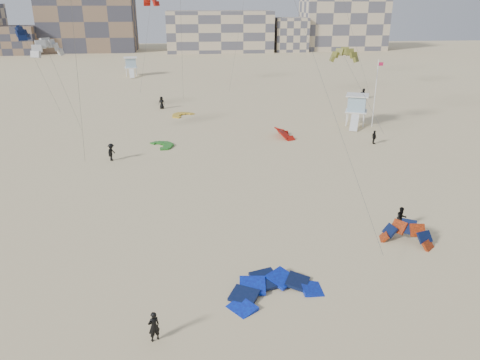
{
  "coord_description": "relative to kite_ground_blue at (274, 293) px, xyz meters",
  "views": [
    {
      "loc": [
        0.12,
        -21.71,
        15.3
      ],
      "look_at": [
        3.11,
        6.0,
        4.49
      ],
      "focal_mm": 35.0,
      "sensor_mm": 36.0,
      "label": 1
    }
  ],
  "objects": [
    {
      "name": "kite_ground_red_far",
      "position": [
        6.83,
        31.19,
        0.0
      ],
      "size": [
        3.79,
        3.62,
        3.23
      ],
      "primitive_type": null,
      "rotation": [
        0.6,
        0.0,
        1.62
      ],
      "color": "#B30C00",
      "rests_on": "ground"
    },
    {
      "name": "condo_west_b",
      "position": [
        -34.33,
        134.07,
        9.0
      ],
      "size": [
        28.0,
        14.0,
        18.0
      ],
      "primitive_type": "cube",
      "color": "brown",
      "rests_on": "ground"
    },
    {
      "name": "kite_ground_yellow",
      "position": [
        -5.36,
        43.46,
        0.0
      ],
      "size": [
        4.64,
        4.64,
        0.7
      ],
      "primitive_type": null,
      "rotation": [
        0.07,
        0.0,
        0.78
      ],
      "color": "gold",
      "rests_on": "ground"
    },
    {
      "name": "kite_ground_blue",
      "position": [
        0.0,
        0.0,
        0.0
      ],
      "size": [
        6.32,
        6.5,
        1.91
      ],
      "primitive_type": null,
      "rotation": [
        0.18,
        0.0,
        0.31
      ],
      "color": "#032FD5",
      "rests_on": "ground"
    },
    {
      "name": "kitesurfer_f",
      "position": [
        24.14,
        52.32,
        0.84
      ],
      "size": [
        0.5,
        1.56,
        1.68
      ],
      "primitive_type": "imported",
      "rotation": [
        0.0,
        0.0,
        -1.57
      ],
      "color": "black",
      "rests_on": "ground"
    },
    {
      "name": "condo_mid",
      "position": [
        5.67,
        130.07,
        6.0
      ],
      "size": [
        32.0,
        16.0,
        12.0
      ],
      "primitive_type": "cube",
      "color": "#C2AF8E",
      "rests_on": "ground"
    },
    {
      "name": "kite_ground_orange",
      "position": [
        9.88,
        4.83,
        0.0
      ],
      "size": [
        4.55,
        4.55,
        3.35
      ],
      "primitive_type": null,
      "rotation": [
        0.89,
        0.0,
        -0.56
      ],
      "color": "red",
      "rests_on": "ground"
    },
    {
      "name": "kite_ground_green",
      "position": [
        -7.48,
        28.96,
        0.0
      ],
      "size": [
        4.22,
        4.13,
        0.58
      ],
      "primitive_type": null,
      "rotation": [
        0.05,
        0.0,
        -1.12
      ],
      "color": "#157D1C",
      "rests_on": "ground"
    },
    {
      "name": "lifeguard_tower_far",
      "position": [
        -16.37,
        81.3,
        1.92
      ],
      "size": [
        3.07,
        5.48,
        3.87
      ],
      "rotation": [
        0.0,
        0.0,
        0.13
      ],
      "color": "white",
      "rests_on": "ground"
    },
    {
      "name": "kite_fly_navy",
      "position": [
        -24.9,
        42.58,
        11.12
      ],
      "size": [
        5.27,
        4.0,
        11.57
      ],
      "rotation": [
        0.0,
        0.0,
        1.73
      ],
      "color": "#0C1539",
      "rests_on": "ground"
    },
    {
      "name": "ground",
      "position": [
        -4.33,
        0.07,
        0.0
      ],
      "size": [
        320.0,
        320.0,
        0.0
      ],
      "primitive_type": "plane",
      "color": "beige",
      "rests_on": "ground"
    },
    {
      "name": "kitesurfer_e",
      "position": [
        -8.43,
        48.18,
        0.92
      ],
      "size": [
        1.0,
        0.77,
        1.83
      ],
      "primitive_type": "imported",
      "rotation": [
        0.0,
        0.0,
        -0.22
      ],
      "color": "black",
      "rests_on": "ground"
    },
    {
      "name": "condo_fill_left",
      "position": [
        -54.33,
        128.07,
        4.0
      ],
      "size": [
        12.0,
        10.0,
        8.0
      ],
      "primitive_type": "cube",
      "color": "brown",
      "rests_on": "ground"
    },
    {
      "name": "condo_east",
      "position": [
        45.67,
        132.07,
        8.0
      ],
      "size": [
        26.0,
        14.0,
        16.0
      ],
      "primitive_type": "cube",
      "color": "#C2AF8E",
      "rests_on": "ground"
    },
    {
      "name": "lifeguard_tower_near",
      "position": [
        17.13,
        35.93,
        1.94
      ],
      "size": [
        3.63,
        5.83,
        3.92
      ],
      "rotation": [
        0.0,
        0.0,
        -0.4
      ],
      "color": "white",
      "rests_on": "ground"
    },
    {
      "name": "condo_fill_right",
      "position": [
        27.67,
        128.07,
        5.0
      ],
      "size": [
        10.0,
        10.0,
        10.0
      ],
      "primitive_type": "cube",
      "color": "#C2AF8E",
      "rests_on": "ground"
    },
    {
      "name": "kite_fly_grey",
      "position": [
        -19.09,
        31.56,
        10.3
      ],
      "size": [
        4.93,
        4.92,
        10.58
      ],
      "rotation": [
        0.0,
        0.0,
        0.88
      ],
      "color": "silver",
      "rests_on": "ground"
    },
    {
      "name": "kite_fly_olive",
      "position": [
        13.86,
        32.67,
        9.06
      ],
      "size": [
        5.75,
        7.18,
        9.4
      ],
      "rotation": [
        0.0,
        0.0,
        -0.37
      ],
      "color": "brown",
      "rests_on": "ground"
    },
    {
      "name": "kitesurfer_c",
      "position": [
        -12.3,
        24.43,
        0.89
      ],
      "size": [
        1.02,
        1.31,
        1.78
      ],
      "primitive_type": "imported",
      "rotation": [
        0.0,
        0.0,
        1.21
      ],
      "color": "black",
      "rests_on": "ground"
    },
    {
      "name": "kite_fly_red",
      "position": [
        -10.17,
        64.54,
        14.97
      ],
      "size": [
        5.25,
        10.95,
        15.39
      ],
      "rotation": [
        0.0,
        0.0,
        2.14
      ],
      "color": "#B30C00",
      "rests_on": "ground"
    },
    {
      "name": "kitesurfer_d",
      "position": [
        16.27,
        27.23,
        0.78
      ],
      "size": [
        0.47,
        0.94,
        1.56
      ],
      "primitive_type": "imported",
      "rotation": [
        0.0,
        0.0,
        1.67
      ],
      "color": "black",
      "rests_on": "ground"
    },
    {
      "name": "flagpole",
      "position": [
        18.9,
        34.6,
        4.4
      ],
      "size": [
        0.68,
        0.11,
        8.41
      ],
      "color": "white",
      "rests_on": "ground"
    },
    {
      "name": "kitesurfer_b",
      "position": [
        10.33,
        6.79,
        0.83
      ],
      "size": [
        0.87,
        0.71,
        1.66
      ],
      "primitive_type": "imported",
      "rotation": [
        0.0,
        0.0,
        0.11
      ],
      "color": "black",
      "rests_on": "ground"
    },
    {
      "name": "kitesurfer_main",
      "position": [
        -6.34,
        -3.16,
        0.8
      ],
      "size": [
        0.7,
        0.62,
        1.6
      ],
      "primitive_type": "imported",
      "rotation": [
        0.0,
        0.0,
        3.64
      ],
      "color": "black",
      "rests_on": "ground"
    }
  ]
}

